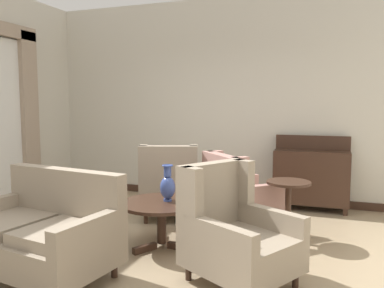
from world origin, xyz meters
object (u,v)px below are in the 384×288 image
(settee, at_px, (42,233))
(sideboard, at_px, (311,176))
(coffee_table, at_px, (161,210))
(side_table, at_px, (288,205))
(porcelain_vase, at_px, (168,186))
(armchair_beside_settee, at_px, (234,233))
(armchair_near_window, at_px, (170,187))
(armchair_far_left, at_px, (238,196))

(settee, distance_m, sideboard, 3.81)
(coffee_table, relative_size, settee, 0.59)
(side_table, bearing_deg, coffee_table, -152.75)
(coffee_table, bearing_deg, porcelain_vase, 47.90)
(settee, xyz_separation_m, armchair_beside_settee, (1.67, 0.48, 0.03))
(armchair_beside_settee, height_order, armchair_near_window, armchair_beside_settee)
(porcelain_vase, relative_size, armchair_beside_settee, 0.35)
(armchair_near_window, distance_m, sideboard, 2.09)
(settee, bearing_deg, armchair_near_window, 88.38)
(settee, distance_m, armchair_near_window, 2.11)
(sideboard, bearing_deg, side_table, -97.35)
(porcelain_vase, distance_m, sideboard, 2.49)
(armchair_far_left, bearing_deg, settee, 101.37)
(coffee_table, xyz_separation_m, sideboard, (1.47, 2.10, 0.09))
(armchair_near_window, relative_size, sideboard, 0.99)
(porcelain_vase, relative_size, armchair_near_window, 0.37)
(porcelain_vase, bearing_deg, armchair_beside_settee, -33.64)
(porcelain_vase, xyz_separation_m, sideboard, (1.42, 2.04, -0.17))
(settee, height_order, sideboard, sideboard)
(settee, height_order, armchair_near_window, armchair_near_window)
(coffee_table, relative_size, armchair_near_window, 0.82)
(coffee_table, xyz_separation_m, armchair_near_window, (-0.35, 1.07, 0.02))
(armchair_far_left, height_order, sideboard, sideboard)
(armchair_near_window, height_order, sideboard, sideboard)
(porcelain_vase, bearing_deg, armchair_far_left, 54.23)
(settee, height_order, side_table, settee)
(armchair_beside_settee, xyz_separation_m, armchair_near_window, (-1.28, 1.60, 0.00))
(coffee_table, distance_m, armchair_near_window, 1.12)
(armchair_far_left, xyz_separation_m, armchair_near_window, (-1.00, 0.18, 0.01))
(armchair_far_left, xyz_separation_m, armchair_beside_settee, (0.29, -1.42, 0.01))
(armchair_far_left, height_order, armchair_beside_settee, armchair_beside_settee)
(settee, distance_m, armchair_far_left, 2.35)
(coffee_table, xyz_separation_m, side_table, (1.28, 0.66, 0.00))
(settee, bearing_deg, side_table, 48.53)
(coffee_table, height_order, settee, settee)
(porcelain_vase, distance_m, armchair_far_left, 1.05)
(armchair_near_window, relative_size, side_table, 1.57)
(coffee_table, xyz_separation_m, settee, (-0.73, -1.01, -0.02))
(porcelain_vase, distance_m, side_table, 1.40)
(armchair_far_left, xyz_separation_m, sideboard, (0.82, 1.22, 0.09))
(coffee_table, distance_m, armchair_beside_settee, 1.08)
(armchair_near_window, bearing_deg, sideboard, -169.34)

